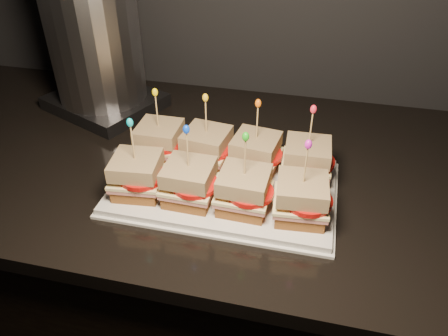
# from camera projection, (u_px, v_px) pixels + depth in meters

# --- Properties ---
(cabinet) EXTENTS (2.46, 0.69, 0.83)m
(cabinet) POSITION_uv_depth(u_px,v_px,m) (189.00, 286.00, 1.24)
(cabinet) COLOR black
(cabinet) RESTS_ON ground
(granite_slab) EXTENTS (2.50, 0.73, 0.03)m
(granite_slab) POSITION_uv_depth(u_px,v_px,m) (181.00, 160.00, 0.98)
(granite_slab) COLOR black
(granite_slab) RESTS_ON cabinet
(platter) EXTENTS (0.43, 0.26, 0.02)m
(platter) POSITION_uv_depth(u_px,v_px,m) (224.00, 187.00, 0.86)
(platter) COLOR white
(platter) RESTS_ON granite_slab
(platter_rim) EXTENTS (0.44, 0.28, 0.01)m
(platter_rim) POSITION_uv_depth(u_px,v_px,m) (224.00, 189.00, 0.87)
(platter_rim) COLOR white
(platter_rim) RESTS_ON granite_slab
(sandwich_0_bread_bot) EXTENTS (0.09, 0.09, 0.02)m
(sandwich_0_bread_bot) POSITION_uv_depth(u_px,v_px,m) (161.00, 152.00, 0.93)
(sandwich_0_bread_bot) COLOR #582E0E
(sandwich_0_bread_bot) RESTS_ON platter
(sandwich_0_ham) EXTENTS (0.09, 0.09, 0.01)m
(sandwich_0_ham) POSITION_uv_depth(u_px,v_px,m) (160.00, 146.00, 0.92)
(sandwich_0_ham) COLOR #C26D66
(sandwich_0_ham) RESTS_ON sandwich_0_bread_bot
(sandwich_0_cheese) EXTENTS (0.10, 0.09, 0.01)m
(sandwich_0_cheese) POSITION_uv_depth(u_px,v_px,m) (160.00, 143.00, 0.92)
(sandwich_0_cheese) COLOR #FFEEA3
(sandwich_0_cheese) RESTS_ON sandwich_0_ham
(sandwich_0_tomato) EXTENTS (0.08, 0.08, 0.01)m
(sandwich_0_tomato) POSITION_uv_depth(u_px,v_px,m) (164.00, 142.00, 0.90)
(sandwich_0_tomato) COLOR red
(sandwich_0_tomato) RESTS_ON sandwich_0_cheese
(sandwich_0_bread_top) EXTENTS (0.09, 0.09, 0.03)m
(sandwich_0_bread_top) POSITION_uv_depth(u_px,v_px,m) (159.00, 132.00, 0.90)
(sandwich_0_bread_top) COLOR #583210
(sandwich_0_bread_top) RESTS_ON sandwich_0_tomato
(sandwich_0_pick) EXTENTS (0.00, 0.00, 0.09)m
(sandwich_0_pick) POSITION_uv_depth(u_px,v_px,m) (157.00, 113.00, 0.87)
(sandwich_0_pick) COLOR tan
(sandwich_0_pick) RESTS_ON sandwich_0_bread_top
(sandwich_0_frill) EXTENTS (0.01, 0.01, 0.02)m
(sandwich_0_frill) POSITION_uv_depth(u_px,v_px,m) (155.00, 92.00, 0.85)
(sandwich_0_frill) COLOR yellow
(sandwich_0_frill) RESTS_ON sandwich_0_pick
(sandwich_1_bread_bot) EXTENTS (0.09, 0.09, 0.02)m
(sandwich_1_bread_bot) POSITION_uv_depth(u_px,v_px,m) (207.00, 158.00, 0.91)
(sandwich_1_bread_bot) COLOR #582E0E
(sandwich_1_bread_bot) RESTS_ON platter
(sandwich_1_ham) EXTENTS (0.10, 0.10, 0.01)m
(sandwich_1_ham) POSITION_uv_depth(u_px,v_px,m) (207.00, 152.00, 0.90)
(sandwich_1_ham) COLOR #C26D66
(sandwich_1_ham) RESTS_ON sandwich_1_bread_bot
(sandwich_1_cheese) EXTENTS (0.11, 0.10, 0.01)m
(sandwich_1_cheese) POSITION_uv_depth(u_px,v_px,m) (207.00, 149.00, 0.90)
(sandwich_1_cheese) COLOR #FFEEA3
(sandwich_1_cheese) RESTS_ON sandwich_1_ham
(sandwich_1_tomato) EXTENTS (0.08, 0.08, 0.01)m
(sandwich_1_tomato) POSITION_uv_depth(u_px,v_px,m) (212.00, 148.00, 0.89)
(sandwich_1_tomato) COLOR red
(sandwich_1_tomato) RESTS_ON sandwich_1_cheese
(sandwich_1_bread_top) EXTENTS (0.10, 0.10, 0.03)m
(sandwich_1_bread_top) POSITION_uv_depth(u_px,v_px,m) (206.00, 138.00, 0.88)
(sandwich_1_bread_top) COLOR #583210
(sandwich_1_bread_top) RESTS_ON sandwich_1_tomato
(sandwich_1_pick) EXTENTS (0.00, 0.00, 0.09)m
(sandwich_1_pick) POSITION_uv_depth(u_px,v_px,m) (206.00, 118.00, 0.86)
(sandwich_1_pick) COLOR tan
(sandwich_1_pick) RESTS_ON sandwich_1_bread_top
(sandwich_1_frill) EXTENTS (0.01, 0.01, 0.02)m
(sandwich_1_frill) POSITION_uv_depth(u_px,v_px,m) (205.00, 98.00, 0.83)
(sandwich_1_frill) COLOR gold
(sandwich_1_frill) RESTS_ON sandwich_1_pick
(sandwich_2_bread_bot) EXTENTS (0.10, 0.10, 0.02)m
(sandwich_2_bread_bot) POSITION_uv_depth(u_px,v_px,m) (255.00, 164.00, 0.89)
(sandwich_2_bread_bot) COLOR #582E0E
(sandwich_2_bread_bot) RESTS_ON platter
(sandwich_2_ham) EXTENTS (0.10, 0.10, 0.01)m
(sandwich_2_ham) POSITION_uv_depth(u_px,v_px,m) (255.00, 158.00, 0.88)
(sandwich_2_ham) COLOR #C26D66
(sandwich_2_ham) RESTS_ON sandwich_2_bread_bot
(sandwich_2_cheese) EXTENTS (0.11, 0.10, 0.01)m
(sandwich_2_cheese) POSITION_uv_depth(u_px,v_px,m) (256.00, 155.00, 0.88)
(sandwich_2_cheese) COLOR #FFEEA3
(sandwich_2_cheese) RESTS_ON sandwich_2_ham
(sandwich_2_tomato) EXTENTS (0.08, 0.08, 0.01)m
(sandwich_2_tomato) POSITION_uv_depth(u_px,v_px,m) (261.00, 154.00, 0.87)
(sandwich_2_tomato) COLOR red
(sandwich_2_tomato) RESTS_ON sandwich_2_cheese
(sandwich_2_bread_top) EXTENTS (0.10, 0.10, 0.03)m
(sandwich_2_bread_top) POSITION_uv_depth(u_px,v_px,m) (256.00, 144.00, 0.86)
(sandwich_2_bread_top) COLOR #583210
(sandwich_2_bread_top) RESTS_ON sandwich_2_tomato
(sandwich_2_pick) EXTENTS (0.00, 0.00, 0.09)m
(sandwich_2_pick) POSITION_uv_depth(u_px,v_px,m) (257.00, 124.00, 0.84)
(sandwich_2_pick) COLOR tan
(sandwich_2_pick) RESTS_ON sandwich_2_bread_top
(sandwich_2_frill) EXTENTS (0.01, 0.01, 0.02)m
(sandwich_2_frill) POSITION_uv_depth(u_px,v_px,m) (258.00, 103.00, 0.81)
(sandwich_2_frill) COLOR orange
(sandwich_2_frill) RESTS_ON sandwich_2_pick
(sandwich_3_bread_bot) EXTENTS (0.09, 0.09, 0.02)m
(sandwich_3_bread_bot) POSITION_uv_depth(u_px,v_px,m) (305.00, 171.00, 0.87)
(sandwich_3_bread_bot) COLOR #582E0E
(sandwich_3_bread_bot) RESTS_ON platter
(sandwich_3_ham) EXTENTS (0.10, 0.09, 0.01)m
(sandwich_3_ham) POSITION_uv_depth(u_px,v_px,m) (306.00, 165.00, 0.86)
(sandwich_3_ham) COLOR #C26D66
(sandwich_3_ham) RESTS_ON sandwich_3_bread_bot
(sandwich_3_cheese) EXTENTS (0.10, 0.09, 0.01)m
(sandwich_3_cheese) POSITION_uv_depth(u_px,v_px,m) (306.00, 162.00, 0.86)
(sandwich_3_cheese) COLOR #FFEEA3
(sandwich_3_cheese) RESTS_ON sandwich_3_ham
(sandwich_3_tomato) EXTENTS (0.08, 0.08, 0.01)m
(sandwich_3_tomato) POSITION_uv_depth(u_px,v_px,m) (313.00, 161.00, 0.85)
(sandwich_3_tomato) COLOR red
(sandwich_3_tomato) RESTS_ON sandwich_3_cheese
(sandwich_3_bread_top) EXTENTS (0.09, 0.09, 0.03)m
(sandwich_3_bread_top) POSITION_uv_depth(u_px,v_px,m) (308.00, 150.00, 0.84)
(sandwich_3_bread_top) COLOR #583210
(sandwich_3_bread_top) RESTS_ON sandwich_3_tomato
(sandwich_3_pick) EXTENTS (0.00, 0.00, 0.09)m
(sandwich_3_pick) POSITION_uv_depth(u_px,v_px,m) (311.00, 131.00, 0.82)
(sandwich_3_pick) COLOR tan
(sandwich_3_pick) RESTS_ON sandwich_3_bread_top
(sandwich_3_frill) EXTENTS (0.01, 0.01, 0.02)m
(sandwich_3_frill) POSITION_uv_depth(u_px,v_px,m) (313.00, 109.00, 0.79)
(sandwich_3_frill) COLOR #F0263C
(sandwich_3_frill) RESTS_ON sandwich_3_pick
(sandwich_4_bread_bot) EXTENTS (0.09, 0.09, 0.02)m
(sandwich_4_bread_bot) POSITION_uv_depth(u_px,v_px,m) (139.00, 186.00, 0.83)
(sandwich_4_bread_bot) COLOR #582E0E
(sandwich_4_bread_bot) RESTS_ON platter
(sandwich_4_ham) EXTENTS (0.10, 0.10, 0.01)m
(sandwich_4_ham) POSITION_uv_depth(u_px,v_px,m) (138.00, 180.00, 0.82)
(sandwich_4_ham) COLOR #C26D66
(sandwich_4_ham) RESTS_ON sandwich_4_bread_bot
(sandwich_4_cheese) EXTENTS (0.10, 0.10, 0.01)m
(sandwich_4_cheese) POSITION_uv_depth(u_px,v_px,m) (138.00, 177.00, 0.82)
(sandwich_4_cheese) COLOR #FFEEA3
(sandwich_4_cheese) RESTS_ON sandwich_4_ham
(sandwich_4_tomato) EXTENTS (0.08, 0.08, 0.01)m
(sandwich_4_tomato) POSITION_uv_depth(u_px,v_px,m) (142.00, 176.00, 0.81)
(sandwich_4_tomato) COLOR red
(sandwich_4_tomato) RESTS_ON sandwich_4_cheese
(sandwich_4_bread_top) EXTENTS (0.10, 0.10, 0.03)m
(sandwich_4_bread_top) POSITION_uv_depth(u_px,v_px,m) (136.00, 165.00, 0.80)
(sandwich_4_bread_top) COLOR #583210
(sandwich_4_bread_top) RESTS_ON sandwich_4_tomato
(sandwich_4_pick) EXTENTS (0.00, 0.00, 0.09)m
(sandwich_4_pick) POSITION_uv_depth(u_px,v_px,m) (133.00, 145.00, 0.78)
(sandwich_4_pick) COLOR tan
(sandwich_4_pick) RESTS_ON sandwich_4_bread_top
(sandwich_4_frill) EXTENTS (0.01, 0.01, 0.02)m
(sandwich_4_frill) POSITION_uv_depth(u_px,v_px,m) (130.00, 123.00, 0.75)
(sandwich_4_frill) COLOR #09A8B6
(sandwich_4_frill) RESTS_ON sandwich_4_pick
(sandwich_5_bread_bot) EXTENTS (0.09, 0.09, 0.02)m
(sandwich_5_bread_bot) POSITION_uv_depth(u_px,v_px,m) (190.00, 194.00, 0.81)
(sandwich_5_bread_bot) COLOR #582E0E
(sandwich_5_bread_bot) RESTS_ON platter
(sandwich_5_ham) EXTENTS (0.10, 0.09, 0.01)m
(sandwich_5_ham) POSITION_uv_depth(u_px,v_px,m) (190.00, 187.00, 0.80)
(sandwich_5_ham) COLOR #C26D66
(sandwich_5_ham) RESTS_ON sandwich_5_bread_bot
(sandwich_5_cheese) EXTENTS (0.10, 0.09, 0.01)m
(sandwich_5_cheese) POSITION_uv_depth(u_px,v_px,m) (189.00, 184.00, 0.80)
(sandwich_5_cheese) COLOR #FFEEA3
(sandwich_5_cheese) RESTS_ON sandwich_5_ham
(sandwich_5_tomato) EXTENTS (0.08, 0.08, 0.01)m
(sandwich_5_tomato) POSITION_uv_depth(u_px,v_px,m) (195.00, 184.00, 0.79)
(sandwich_5_tomato) COLOR red
(sandwich_5_tomato) RESTS_ON sandwich_5_cheese
(sandwich_5_bread_top) EXTENTS (0.09, 0.09, 0.03)m
(sandwich_5_bread_top) POSITION_uv_depth(u_px,v_px,m) (189.00, 172.00, 0.78)
(sandwich_5_bread_top) COLOR #583210
(sandwich_5_bread_top) RESTS_ON sandwich_5_tomato
(sandwich_5_pick) EXTENTS (0.00, 0.00, 0.09)m
(sandwich_5_pick) POSITION_uv_depth(u_px,v_px,m) (188.00, 152.00, 0.76)
(sandwich_5_pick) COLOR tan
(sandwich_5_pick) RESTS_ON sandwich_5_bread_top
(sandwich_5_frill) EXTENTS (0.01, 0.01, 0.02)m
(sandwich_5_frill) POSITION_uv_depth(u_px,v_px,m) (186.00, 129.00, 0.73)
(sandwich_5_frill) COLOR blue
(sandwich_5_frill) RESTS_ON sandwich_5_pick
(sandwich_6_bread_bot) EXTENTS (0.09, 0.09, 0.02)m
(sandwich_6_bread_bot) POSITION_uv_depth(u_px,v_px,m) (243.00, 202.00, 0.79)
(sandwich_6_bread_bot) COLOR #582E0E
(sandwich_6_bread_bot) RESTS_ON platter
(sandwich_6_ham) EXTENTS (0.10, 0.09, 0.01)m
(sandwich_6_ham) POSITION_uv_depth(u_px,v_px,m) (244.00, 195.00, 0.79)
(sandwich_6_ham) COLOR #C26D66
(sandwich_6_ham) RESTS_ON sandwich_6_bread_bot
(sandwich_6_cheese) EXTENTS (0.10, 0.09, 0.01)m
(sandwich_6_cheese) POSITION_uv_depth(u_px,v_px,m) (244.00, 192.00, 0.78)
(sandwich_6_cheese) COLOR #FFEEA3
(sandwich_6_cheese) RESTS_ON sandwich_6_ham
(sandwich_6_tomato) EXTENTS (0.08, 0.08, 0.01)m
(sandwich_6_tomato) POSITION_uv_depth(u_px,v_px,m) (250.00, 192.00, 0.77)
(sandwich_6_tomato) COLOR red
(sandwich_6_tomato) RESTS_ON sandwich_6_cheese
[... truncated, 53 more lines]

